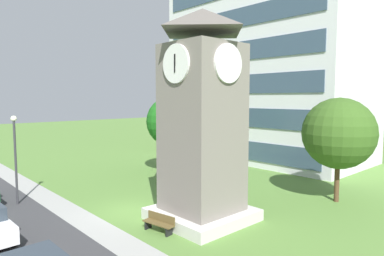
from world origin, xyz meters
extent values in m
plane|color=#567F38|center=(0.00, 0.00, 0.00)|extent=(160.00, 160.00, 0.00)
cube|color=#9E9E99|center=(0.00, -2.74, 0.00)|extent=(120.00, 1.60, 0.01)
cube|color=silver|center=(-5.45, 21.11, 14.40)|extent=(20.47, 11.20, 28.80)
cube|color=#384C60|center=(-5.45, 15.46, 1.60)|extent=(18.83, 0.10, 1.80)
cube|color=#384C60|center=(-5.45, 15.46, 4.80)|extent=(18.83, 0.10, 1.80)
cube|color=#384C60|center=(-5.45, 15.46, 8.00)|extent=(18.83, 0.10, 1.80)
cube|color=#384C60|center=(-5.45, 15.46, 11.20)|extent=(18.83, 0.10, 1.80)
cube|color=#384C60|center=(-5.45, 15.46, 14.40)|extent=(18.83, 0.10, 1.80)
cube|color=slate|center=(3.82, 2.12, 4.75)|extent=(3.53, 3.53, 9.50)
cube|color=beige|center=(3.82, 2.12, 0.30)|extent=(4.76, 4.76, 0.60)
pyramid|color=#5D5751|center=(3.82, 2.12, 10.71)|extent=(3.88, 3.88, 1.22)
cylinder|color=white|center=(3.82, 0.30, 8.36)|extent=(1.94, 0.12, 1.94)
cylinder|color=white|center=(5.65, 2.12, 8.36)|extent=(0.12, 1.94, 1.94)
cube|color=black|center=(3.82, 0.23, 8.53)|extent=(0.08, 0.04, 0.58)
cube|color=black|center=(3.82, 0.22, 8.36)|extent=(0.06, 0.05, 0.87)
cube|color=brown|center=(3.65, -0.73, 0.45)|extent=(1.85, 0.77, 0.06)
cube|color=brown|center=(3.61, -0.52, 0.68)|extent=(1.78, 0.34, 0.40)
cube|color=black|center=(2.94, -0.85, 0.23)|extent=(0.15, 0.44, 0.45)
cube|color=black|center=(4.36, -0.62, 0.23)|extent=(0.15, 0.44, 0.45)
cylinder|color=#333338|center=(-5.95, -4.59, 2.61)|extent=(0.14, 0.14, 5.22)
sphere|color=#F2EFCC|center=(-5.95, -4.59, 5.40)|extent=(0.36, 0.36, 0.36)
cylinder|color=#513823|center=(7.34, 10.79, 1.42)|extent=(0.31, 0.31, 2.84)
sphere|color=#35591E|center=(7.34, 10.79, 4.43)|extent=(4.54, 4.54, 4.54)
cylinder|color=#513823|center=(-6.38, 8.23, 1.54)|extent=(0.39, 0.39, 3.07)
sphere|color=#1B6219|center=(-6.38, 8.23, 4.62)|extent=(4.41, 4.41, 4.41)
cylinder|color=black|center=(0.52, -6.50, 0.33)|extent=(0.66, 0.23, 0.66)
camera|label=1|loc=(16.88, -10.54, 6.66)|focal=31.77mm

